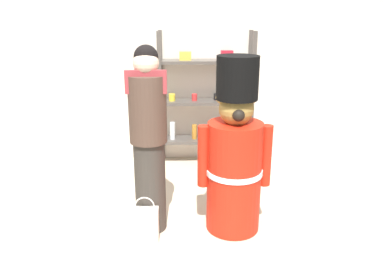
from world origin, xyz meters
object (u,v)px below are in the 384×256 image
Objects in this scene: merchandise_shelf at (205,100)px; shopping_bag at (145,225)px; teddy_bear_guard at (235,158)px; person_shopper at (149,138)px.

shopping_bag is at bearing -108.83° from merchandise_shelf.
teddy_bear_guard is at bearing -84.24° from merchandise_shelf.
shopping_bag is (-0.81, -0.22, -0.55)m from teddy_bear_guard.
person_shopper is (-0.78, 0.01, 0.19)m from teddy_bear_guard.
merchandise_shelf is at bearing 95.76° from teddy_bear_guard.
merchandise_shelf reaches higher than teddy_bear_guard.
teddy_bear_guard is 0.95× the size of person_shopper.
merchandise_shelf is at bearing 69.86° from person_shopper.
teddy_bear_guard is at bearing -0.80° from person_shopper.
person_shopper is (-0.61, -1.66, 0.03)m from merchandise_shelf.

